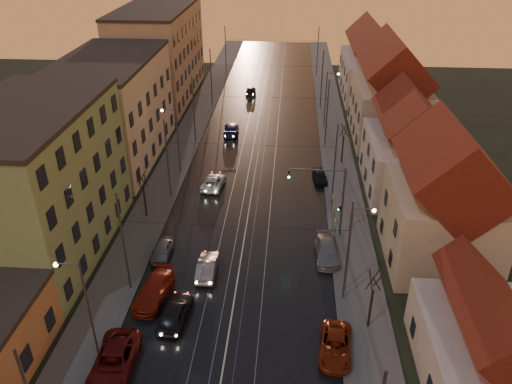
% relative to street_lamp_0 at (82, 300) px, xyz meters
% --- Properties ---
extents(road, '(16.00, 120.00, 0.04)m').
position_rel_street_lamp_0_xyz_m(road, '(9.10, 38.00, -4.87)').
color(road, black).
rests_on(road, ground).
extents(sidewalk_left, '(4.00, 120.00, 0.15)m').
position_rel_street_lamp_0_xyz_m(sidewalk_left, '(-0.90, 38.00, -4.81)').
color(sidewalk_left, '#4C4C4C').
rests_on(sidewalk_left, ground).
extents(sidewalk_right, '(4.00, 120.00, 0.15)m').
position_rel_street_lamp_0_xyz_m(sidewalk_right, '(19.10, 38.00, -4.81)').
color(sidewalk_right, '#4C4C4C').
rests_on(sidewalk_right, ground).
extents(tram_rail_0, '(0.06, 120.00, 0.03)m').
position_rel_street_lamp_0_xyz_m(tram_rail_0, '(6.90, 38.00, -4.83)').
color(tram_rail_0, gray).
rests_on(tram_rail_0, road).
extents(tram_rail_1, '(0.06, 120.00, 0.03)m').
position_rel_street_lamp_0_xyz_m(tram_rail_1, '(8.33, 38.00, -4.83)').
color(tram_rail_1, gray).
rests_on(tram_rail_1, road).
extents(tram_rail_2, '(0.06, 120.00, 0.03)m').
position_rel_street_lamp_0_xyz_m(tram_rail_2, '(9.87, 38.00, -4.83)').
color(tram_rail_2, gray).
rests_on(tram_rail_2, road).
extents(tram_rail_3, '(0.06, 120.00, 0.03)m').
position_rel_street_lamp_0_xyz_m(tram_rail_3, '(11.30, 38.00, -4.83)').
color(tram_rail_3, gray).
rests_on(tram_rail_3, road).
extents(apartment_left_1, '(10.00, 18.00, 13.00)m').
position_rel_street_lamp_0_xyz_m(apartment_left_1, '(-8.40, 12.00, 1.61)').
color(apartment_left_1, '#71935D').
rests_on(apartment_left_1, ground).
extents(apartment_left_2, '(10.00, 20.00, 12.00)m').
position_rel_street_lamp_0_xyz_m(apartment_left_2, '(-8.40, 32.00, 1.11)').
color(apartment_left_2, '#BFB794').
rests_on(apartment_left_2, ground).
extents(apartment_left_3, '(10.00, 24.00, 14.00)m').
position_rel_street_lamp_0_xyz_m(apartment_left_3, '(-8.40, 56.00, 2.11)').
color(apartment_left_3, '#988462').
rests_on(apartment_left_3, ground).
extents(house_right_0, '(8.16, 10.20, 5.80)m').
position_rel_street_lamp_0_xyz_m(house_right_0, '(26.10, 0.00, -1.96)').
color(house_right_0, beige).
rests_on(house_right_0, ground).
extents(house_right_1, '(8.67, 10.20, 10.80)m').
position_rel_street_lamp_0_xyz_m(house_right_1, '(26.10, 13.00, 0.56)').
color(house_right_1, beige).
rests_on(house_right_1, ground).
extents(house_right_2, '(9.18, 12.24, 9.20)m').
position_rel_street_lamp_0_xyz_m(house_right_2, '(26.10, 26.00, -0.24)').
color(house_right_2, beige).
rests_on(house_right_2, ground).
extents(house_right_3, '(9.18, 14.28, 11.50)m').
position_rel_street_lamp_0_xyz_m(house_right_3, '(26.10, 41.00, 0.92)').
color(house_right_3, beige).
rests_on(house_right_3, ground).
extents(house_right_4, '(9.18, 16.32, 10.00)m').
position_rel_street_lamp_0_xyz_m(house_right_4, '(26.10, 59.00, 0.16)').
color(house_right_4, beige).
rests_on(house_right_4, ground).
extents(catenary_pole_l_1, '(0.16, 0.16, 9.00)m').
position_rel_street_lamp_0_xyz_m(catenary_pole_l_1, '(0.50, 7.00, -0.39)').
color(catenary_pole_l_1, '#595B60').
rests_on(catenary_pole_l_1, ground).
extents(catenary_pole_r_1, '(0.16, 0.16, 9.00)m').
position_rel_street_lamp_0_xyz_m(catenary_pole_r_1, '(17.70, 7.00, -0.39)').
color(catenary_pole_r_1, '#595B60').
rests_on(catenary_pole_r_1, ground).
extents(catenary_pole_l_2, '(0.16, 0.16, 9.00)m').
position_rel_street_lamp_0_xyz_m(catenary_pole_l_2, '(0.50, 22.00, -0.39)').
color(catenary_pole_l_2, '#595B60').
rests_on(catenary_pole_l_2, ground).
extents(catenary_pole_r_2, '(0.16, 0.16, 9.00)m').
position_rel_street_lamp_0_xyz_m(catenary_pole_r_2, '(17.70, 22.00, -0.39)').
color(catenary_pole_r_2, '#595B60').
rests_on(catenary_pole_r_2, ground).
extents(catenary_pole_l_3, '(0.16, 0.16, 9.00)m').
position_rel_street_lamp_0_xyz_m(catenary_pole_l_3, '(0.50, 37.00, -0.39)').
color(catenary_pole_l_3, '#595B60').
rests_on(catenary_pole_l_3, ground).
extents(catenary_pole_r_3, '(0.16, 0.16, 9.00)m').
position_rel_street_lamp_0_xyz_m(catenary_pole_r_3, '(17.70, 37.00, -0.39)').
color(catenary_pole_r_3, '#595B60').
rests_on(catenary_pole_r_3, ground).
extents(catenary_pole_l_4, '(0.16, 0.16, 9.00)m').
position_rel_street_lamp_0_xyz_m(catenary_pole_l_4, '(0.50, 52.00, -0.39)').
color(catenary_pole_l_4, '#595B60').
rests_on(catenary_pole_l_4, ground).
extents(catenary_pole_r_4, '(0.16, 0.16, 9.00)m').
position_rel_street_lamp_0_xyz_m(catenary_pole_r_4, '(17.70, 52.00, -0.39)').
color(catenary_pole_r_4, '#595B60').
rests_on(catenary_pole_r_4, ground).
extents(catenary_pole_l_5, '(0.16, 0.16, 9.00)m').
position_rel_street_lamp_0_xyz_m(catenary_pole_l_5, '(0.50, 70.00, -0.39)').
color(catenary_pole_l_5, '#595B60').
rests_on(catenary_pole_l_5, ground).
extents(catenary_pole_r_5, '(0.16, 0.16, 9.00)m').
position_rel_street_lamp_0_xyz_m(catenary_pole_r_5, '(17.70, 70.00, -0.39)').
color(catenary_pole_r_5, '#595B60').
rests_on(catenary_pole_r_5, ground).
extents(street_lamp_0, '(1.75, 0.32, 8.00)m').
position_rel_street_lamp_0_xyz_m(street_lamp_0, '(0.00, 0.00, 0.00)').
color(street_lamp_0, '#595B60').
rests_on(street_lamp_0, ground).
extents(street_lamp_1, '(1.75, 0.32, 8.00)m').
position_rel_street_lamp_0_xyz_m(street_lamp_1, '(18.21, 8.00, 0.00)').
color(street_lamp_1, '#595B60').
rests_on(street_lamp_1, ground).
extents(street_lamp_2, '(1.75, 0.32, 8.00)m').
position_rel_street_lamp_0_xyz_m(street_lamp_2, '(0.00, 28.00, 0.00)').
color(street_lamp_2, '#595B60').
rests_on(street_lamp_2, ground).
extents(street_lamp_3, '(1.75, 0.32, 8.00)m').
position_rel_street_lamp_0_xyz_m(street_lamp_3, '(18.21, 44.00, 0.00)').
color(street_lamp_3, '#595B60').
rests_on(street_lamp_3, ground).
extents(traffic_light_mast, '(5.30, 0.32, 7.20)m').
position_rel_street_lamp_0_xyz_m(traffic_light_mast, '(17.10, 16.00, -0.29)').
color(traffic_light_mast, '#595B60').
rests_on(traffic_light_mast, ground).
extents(bare_tree_0, '(1.09, 1.09, 5.11)m').
position_rel_street_lamp_0_xyz_m(bare_tree_0, '(-1.09, 18.00, -2.40)').
color(bare_tree_0, black).
rests_on(bare_tree_0, ground).
extents(bare_tree_1, '(1.09, 1.09, 5.11)m').
position_rel_street_lamp_0_xyz_m(bare_tree_1, '(19.31, 4.00, -2.40)').
color(bare_tree_1, black).
rests_on(bare_tree_1, ground).
extents(bare_tree_2, '(1.09, 1.09, 5.11)m').
position_rel_street_lamp_0_xyz_m(bare_tree_2, '(19.51, 32.00, -2.40)').
color(bare_tree_2, black).
rests_on(bare_tree_2, ground).
extents(driving_car_0, '(2.28, 4.76, 1.57)m').
position_rel_street_lamp_0_xyz_m(driving_car_0, '(4.96, 3.72, -4.10)').
color(driving_car_0, black).
rests_on(driving_car_0, ground).
extents(driving_car_1, '(1.58, 4.36, 1.43)m').
position_rel_street_lamp_0_xyz_m(driving_car_1, '(6.46, 9.44, -4.17)').
color(driving_car_1, gray).
rests_on(driving_car_1, ground).
extents(driving_car_2, '(2.57, 4.71, 1.25)m').
position_rel_street_lamp_0_xyz_m(driving_car_2, '(4.72, 24.73, -4.26)').
color(driving_car_2, silver).
rests_on(driving_car_2, ground).
extents(driving_car_3, '(2.38, 5.08, 1.43)m').
position_rel_street_lamp_0_xyz_m(driving_car_3, '(4.94, 40.23, -4.17)').
color(driving_car_3, '#191C4B').
rests_on(driving_car_3, ground).
extents(driving_car_4, '(1.59, 3.89, 1.32)m').
position_rel_street_lamp_0_xyz_m(driving_car_4, '(6.19, 57.87, -4.22)').
color(driving_car_4, black).
rests_on(driving_car_4, ground).
extents(parked_left_1, '(2.79, 5.74, 1.57)m').
position_rel_street_lamp_0_xyz_m(parked_left_1, '(1.90, -1.21, -4.10)').
color(parked_left_1, '#580F0F').
rests_on(parked_left_1, ground).
extents(parked_left_2, '(2.81, 5.49, 1.53)m').
position_rel_street_lamp_0_xyz_m(parked_left_2, '(2.74, 5.95, -4.12)').
color(parked_left_2, maroon).
rests_on(parked_left_2, ground).
extents(parked_left_3, '(1.56, 3.75, 1.27)m').
position_rel_street_lamp_0_xyz_m(parked_left_3, '(2.07, 11.62, -4.25)').
color(parked_left_3, gray).
rests_on(parked_left_3, ground).
extents(parked_right_0, '(2.61, 4.89, 1.31)m').
position_rel_street_lamp_0_xyz_m(parked_right_0, '(16.70, 1.35, -4.23)').
color(parked_right_0, maroon).
rests_on(parked_right_0, ground).
extents(parked_right_1, '(2.16, 4.98, 1.43)m').
position_rel_street_lamp_0_xyz_m(parked_right_1, '(16.70, 12.45, -4.17)').
color(parked_right_1, '#97979C').
rests_on(parked_right_1, ground).
extents(parked_right_2, '(1.83, 3.72, 1.22)m').
position_rel_street_lamp_0_xyz_m(parked_right_2, '(16.67, 27.04, -4.27)').
color(parked_right_2, black).
rests_on(parked_right_2, ground).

